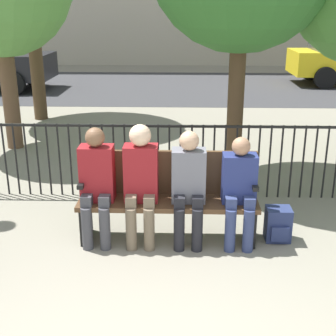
{
  "coord_description": "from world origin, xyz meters",
  "views": [
    {
      "loc": [
        0.14,
        -2.08,
        2.36
      ],
      "look_at": [
        0.0,
        2.34,
        0.8
      ],
      "focal_mm": 50.0,
      "sensor_mm": 36.0,
      "label": 1
    }
  ],
  "objects_px": {
    "seated_person_0": "(97,181)",
    "seated_person_3": "(239,187)",
    "seated_person_2": "(189,183)",
    "park_bench": "(168,193)",
    "seated_person_1": "(141,178)",
    "backpack": "(278,224)"
  },
  "relations": [
    {
      "from": "seated_person_0",
      "to": "seated_person_3",
      "type": "bearing_deg",
      "value": -0.2
    },
    {
      "from": "seated_person_2",
      "to": "seated_person_3",
      "type": "bearing_deg",
      "value": -0.4
    },
    {
      "from": "park_bench",
      "to": "seated_person_2",
      "type": "relative_size",
      "value": 1.55
    },
    {
      "from": "park_bench",
      "to": "seated_person_2",
      "type": "bearing_deg",
      "value": -32.1
    },
    {
      "from": "seated_person_1",
      "to": "backpack",
      "type": "bearing_deg",
      "value": 3.0
    },
    {
      "from": "seated_person_3",
      "to": "backpack",
      "type": "relative_size",
      "value": 3.16
    },
    {
      "from": "seated_person_0",
      "to": "park_bench",
      "type": "bearing_deg",
      "value": 10.2
    },
    {
      "from": "seated_person_1",
      "to": "seated_person_3",
      "type": "distance_m",
      "value": 0.99
    },
    {
      "from": "seated_person_1",
      "to": "seated_person_3",
      "type": "xyz_separation_m",
      "value": [
        0.99,
        -0.01,
        -0.07
      ]
    },
    {
      "from": "seated_person_2",
      "to": "park_bench",
      "type": "bearing_deg",
      "value": 147.9
    },
    {
      "from": "seated_person_0",
      "to": "seated_person_2",
      "type": "height_order",
      "value": "seated_person_0"
    },
    {
      "from": "park_bench",
      "to": "seated_person_2",
      "type": "distance_m",
      "value": 0.3
    },
    {
      "from": "seated_person_1",
      "to": "seated_person_2",
      "type": "height_order",
      "value": "seated_person_1"
    },
    {
      "from": "park_bench",
      "to": "seated_person_1",
      "type": "xyz_separation_m",
      "value": [
        -0.27,
        -0.13,
        0.21
      ]
    },
    {
      "from": "park_bench",
      "to": "seated_person_0",
      "type": "height_order",
      "value": "seated_person_0"
    },
    {
      "from": "park_bench",
      "to": "seated_person_0",
      "type": "xyz_separation_m",
      "value": [
        -0.72,
        -0.13,
        0.18
      ]
    },
    {
      "from": "backpack",
      "to": "seated_person_3",
      "type": "bearing_deg",
      "value": -169.38
    },
    {
      "from": "seated_person_3",
      "to": "park_bench",
      "type": "bearing_deg",
      "value": 169.4
    },
    {
      "from": "park_bench",
      "to": "seated_person_3",
      "type": "relative_size",
      "value": 1.63
    },
    {
      "from": "seated_person_0",
      "to": "seated_person_3",
      "type": "xyz_separation_m",
      "value": [
        1.43,
        -0.01,
        -0.05
      ]
    },
    {
      "from": "seated_person_0",
      "to": "backpack",
      "type": "relative_size",
      "value": 3.4
    },
    {
      "from": "park_bench",
      "to": "seated_person_0",
      "type": "distance_m",
      "value": 0.75
    }
  ]
}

